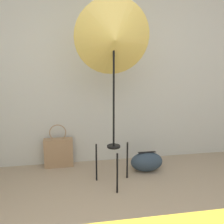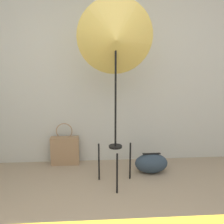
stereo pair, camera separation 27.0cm
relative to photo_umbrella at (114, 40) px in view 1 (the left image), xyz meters
name	(u,v)px [view 1 (the left image)]	position (x,y,z in m)	size (l,w,h in m)	color
wall_back	(93,69)	(-0.15, 0.73, -0.34)	(8.00, 0.05, 2.60)	beige
photo_umbrella	(114,40)	(0.00, 0.00, 0.00)	(0.83, 0.41, 2.08)	black
tote_bag	(59,152)	(-0.64, 0.60, -1.43)	(0.38, 0.12, 0.59)	#9E7A56
duffel_bag	(147,162)	(0.48, 0.26, -1.51)	(0.42, 0.25, 0.26)	#2D3D4C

